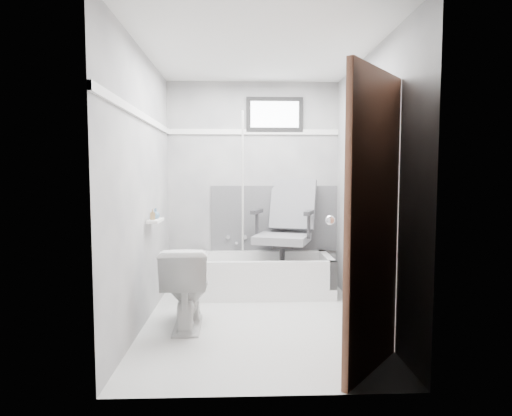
{
  "coord_description": "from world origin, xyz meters",
  "views": [
    {
      "loc": [
        -0.15,
        -3.75,
        1.32
      ],
      "look_at": [
        0.0,
        0.35,
        1.0
      ],
      "focal_mm": 30.0,
      "sensor_mm": 36.0,
      "label": 1
    }
  ],
  "objects_px": {
    "toilet": "(186,287)",
    "door": "(431,229)",
    "bathtub": "(264,275)",
    "soap_bottle_b": "(156,214)",
    "office_chair": "(282,231)",
    "soap_bottle_a": "(152,214)"
  },
  "relations": [
    {
      "from": "toilet",
      "to": "soap_bottle_a",
      "type": "xyz_separation_m",
      "value": [
        -0.32,
        0.19,
        0.61
      ]
    },
    {
      "from": "soap_bottle_a",
      "to": "soap_bottle_b",
      "type": "height_order",
      "value": "soap_bottle_a"
    },
    {
      "from": "toilet",
      "to": "door",
      "type": "relative_size",
      "value": 0.36
    },
    {
      "from": "bathtub",
      "to": "door",
      "type": "distance_m",
      "value": 2.5
    },
    {
      "from": "toilet",
      "to": "office_chair",
      "type": "bearing_deg",
      "value": -133.91
    },
    {
      "from": "office_chair",
      "to": "door",
      "type": "height_order",
      "value": "door"
    },
    {
      "from": "toilet",
      "to": "soap_bottle_a",
      "type": "relative_size",
      "value": 7.63
    },
    {
      "from": "bathtub",
      "to": "office_chair",
      "type": "bearing_deg",
      "value": 4.03
    },
    {
      "from": "toilet",
      "to": "soap_bottle_b",
      "type": "height_order",
      "value": "soap_bottle_b"
    },
    {
      "from": "bathtub",
      "to": "soap_bottle_b",
      "type": "xyz_separation_m",
      "value": [
        -1.05,
        -0.69,
        0.75
      ]
    },
    {
      "from": "soap_bottle_a",
      "to": "soap_bottle_b",
      "type": "xyz_separation_m",
      "value": [
        0.0,
        0.14,
        -0.01
      ]
    },
    {
      "from": "door",
      "to": "soap_bottle_a",
      "type": "xyz_separation_m",
      "value": [
        -1.92,
        1.38,
        -0.03
      ]
    },
    {
      "from": "bathtub",
      "to": "soap_bottle_b",
      "type": "relative_size",
      "value": 14.82
    },
    {
      "from": "soap_bottle_a",
      "to": "soap_bottle_b",
      "type": "bearing_deg",
      "value": 90.0
    },
    {
      "from": "bathtub",
      "to": "office_chair",
      "type": "distance_m",
      "value": 0.53
    },
    {
      "from": "bathtub",
      "to": "door",
      "type": "height_order",
      "value": "door"
    },
    {
      "from": "door",
      "to": "toilet",
      "type": "bearing_deg",
      "value": 143.44
    },
    {
      "from": "office_chair",
      "to": "soap_bottle_a",
      "type": "relative_size",
      "value": 12.41
    },
    {
      "from": "office_chair",
      "to": "soap_bottle_b",
      "type": "height_order",
      "value": "office_chair"
    },
    {
      "from": "office_chair",
      "to": "door",
      "type": "bearing_deg",
      "value": -54.66
    },
    {
      "from": "soap_bottle_a",
      "to": "soap_bottle_b",
      "type": "distance_m",
      "value": 0.14
    },
    {
      "from": "office_chair",
      "to": "soap_bottle_b",
      "type": "distance_m",
      "value": 1.46
    }
  ]
}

